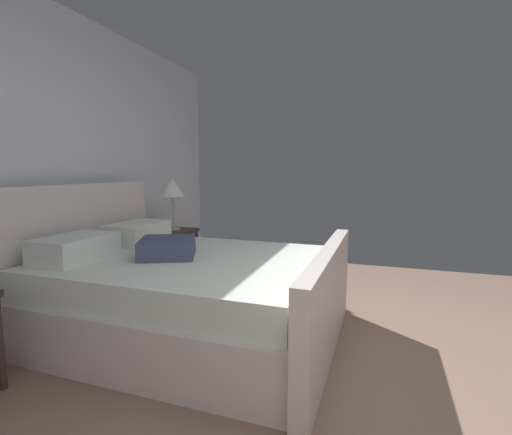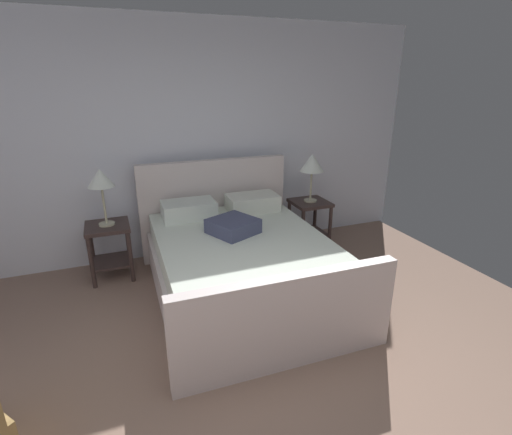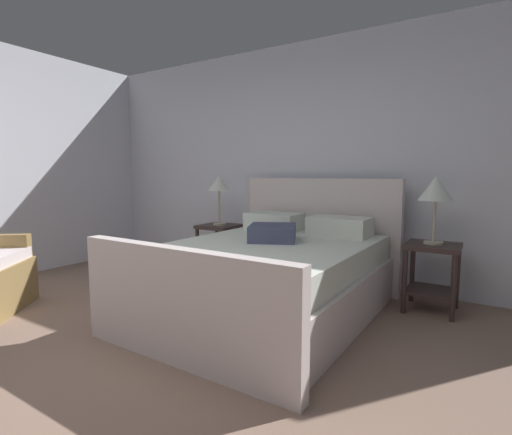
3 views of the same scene
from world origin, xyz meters
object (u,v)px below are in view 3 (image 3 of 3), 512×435
Objects in this scene: nightstand_right at (432,266)px; table_lamp_left at (219,185)px; bed at (271,273)px; nightstand_left at (220,241)px; table_lamp_right at (436,190)px.

table_lamp_left is (-2.37, 0.05, 0.68)m from nightstand_right.
nightstand_right is 2.46m from table_lamp_left.
nightstand_right is at bearing 33.49° from bed.
nightstand_right is at bearing -1.09° from nightstand_left.
bed is 1.42m from nightstand_right.
nightstand_right is 1.01× the size of table_lamp_left.
nightstand_right is 0.67m from table_lamp_right.
bed is 1.45m from nightstand_left.
nightstand_left is at bearing 178.91° from table_lamp_right.
bed is 3.80× the size of table_lamp_left.
table_lamp_left reaches higher than nightstand_right.
nightstand_left is (-2.37, 0.05, 0.00)m from nightstand_right.
table_lamp_left is at bearing 90.00° from nightstand_left.
nightstand_right and nightstand_left have the same top height.
bed is 3.76× the size of nightstand_right.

